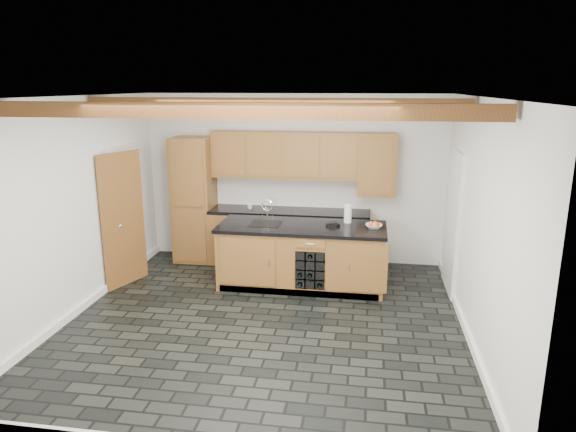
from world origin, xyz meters
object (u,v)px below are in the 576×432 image
(fruit_bowl, at_px, (374,226))
(island, at_px, (302,256))
(kitchen_scale, at_px, (333,224))
(paper_towel, at_px, (348,214))

(fruit_bowl, bearing_deg, island, -178.83)
(kitchen_scale, bearing_deg, fruit_bowl, 21.84)
(island, relative_size, fruit_bowl, 10.47)
(island, xyz_separation_m, fruit_bowl, (1.04, 0.02, 0.49))
(paper_towel, bearing_deg, island, -156.96)
(kitchen_scale, height_order, paper_towel, paper_towel)
(fruit_bowl, bearing_deg, paper_towel, 146.43)
(kitchen_scale, relative_size, fruit_bowl, 0.87)
(island, height_order, fruit_bowl, fruit_bowl)
(kitchen_scale, distance_m, fruit_bowl, 0.59)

